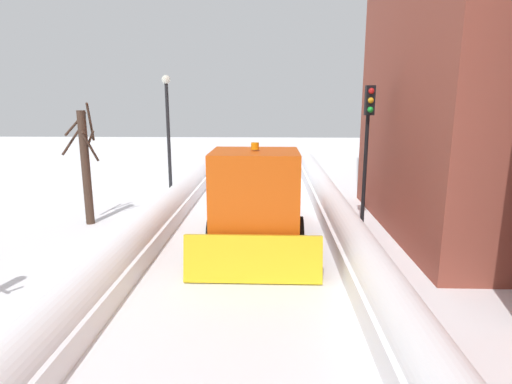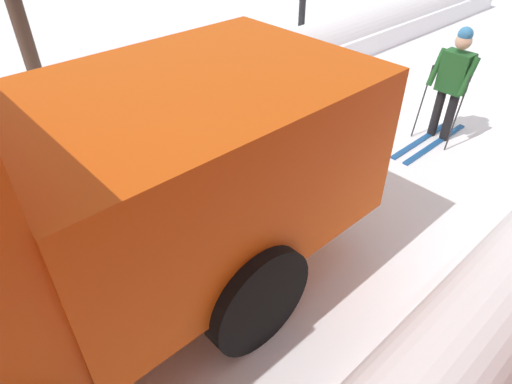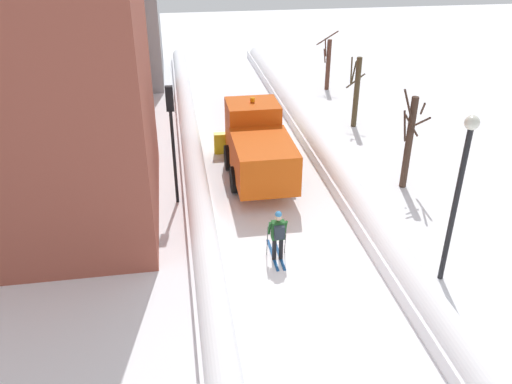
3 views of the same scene
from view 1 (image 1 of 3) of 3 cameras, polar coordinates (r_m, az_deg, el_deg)
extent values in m
plane|color=white|center=(9.45, -2.48, -13.54)|extent=(80.00, 80.00, 0.00)
cube|color=white|center=(9.58, 15.78, -11.86)|extent=(1.10, 36.00, 0.55)
cylinder|color=white|center=(9.47, 15.88, -10.34)|extent=(0.90, 34.20, 0.90)
cube|color=white|center=(10.01, -19.91, -11.27)|extent=(1.10, 36.00, 0.48)
cylinder|color=white|center=(9.92, -20.01, -9.99)|extent=(0.90, 34.20, 0.90)
cube|color=#DB510F|center=(13.41, 0.30, 0.63)|extent=(2.30, 3.40, 1.60)
cube|color=#DB510F|center=(10.70, -0.14, -0.47)|extent=(2.20, 2.00, 2.30)
cube|color=black|center=(9.66, -0.36, 1.19)|extent=(1.85, 0.06, 1.01)
cube|color=yellow|center=(9.76, -0.44, -9.13)|extent=(3.20, 0.46, 1.13)
cylinder|color=orange|center=(10.49, -0.14, 6.30)|extent=(0.20, 0.20, 0.18)
cylinder|color=black|center=(11.33, 5.78, -6.11)|extent=(0.25, 1.10, 1.10)
cylinder|color=black|center=(11.41, -5.89, -5.98)|extent=(0.25, 1.10, 1.10)
cylinder|color=black|center=(13.43, 5.19, -3.14)|extent=(0.25, 1.10, 1.10)
cylinder|color=black|center=(13.50, -4.62, -3.05)|extent=(0.25, 1.10, 1.10)
cylinder|color=black|center=(18.17, 2.18, 0.55)|extent=(0.14, 0.14, 0.82)
cylinder|color=black|center=(18.17, 1.49, 0.55)|extent=(0.14, 0.14, 0.82)
cube|color=#1E5123|center=(18.04, 1.85, 2.79)|extent=(0.42, 0.26, 0.62)
cube|color=#262D38|center=(18.24, 1.85, 2.99)|extent=(0.32, 0.16, 0.44)
sphere|color=tan|center=(17.97, 1.86, 4.27)|extent=(0.24, 0.24, 0.24)
sphere|color=teal|center=(17.95, 1.86, 4.58)|extent=(0.22, 0.22, 0.22)
cylinder|color=#1E5123|center=(17.94, 2.68, 2.83)|extent=(0.09, 0.33, 0.56)
cylinder|color=#1E5123|center=(17.94, 1.02, 2.84)|extent=(0.09, 0.33, 0.56)
cube|color=#194C8C|center=(18.01, 2.17, -0.85)|extent=(0.09, 1.80, 0.03)
cube|color=#194C8C|center=(18.01, 1.47, -0.84)|extent=(0.09, 1.80, 0.03)
cylinder|color=#262628|center=(17.92, 2.80, 0.99)|extent=(0.02, 0.19, 1.19)
cylinder|color=#262628|center=(17.92, 0.88, 1.01)|extent=(0.02, 0.19, 1.19)
cylinder|color=black|center=(13.91, 14.66, 2.53)|extent=(0.12, 0.12, 3.70)
cube|color=black|center=(13.59, 15.33, 12.02)|extent=(0.28, 0.24, 0.90)
sphere|color=red|center=(13.47, 15.52, 13.20)|extent=(0.18, 0.18, 0.18)
sphere|color=gold|center=(13.46, 15.46, 12.01)|extent=(0.18, 0.18, 0.18)
sphere|color=green|center=(13.46, 15.39, 10.82)|extent=(0.18, 0.18, 0.18)
cylinder|color=black|center=(20.23, -11.89, 7.36)|extent=(0.16, 0.16, 4.91)
sphere|color=silver|center=(20.18, -12.23, 14.83)|extent=(0.40, 0.40, 0.40)
cylinder|color=#422E23|center=(15.06, -22.28, 2.99)|extent=(0.28, 0.28, 3.83)
cylinder|color=#422E23|center=(15.08, -21.94, 6.24)|extent=(0.57, 0.36, 0.87)
cylinder|color=#422E23|center=(15.17, -23.49, 8.59)|extent=(0.44, 0.90, 0.79)
cylinder|color=#422E23|center=(15.16, -23.95, 6.38)|extent=(0.15, 1.24, 0.81)
cylinder|color=#422E23|center=(14.87, -21.76, 8.88)|extent=(0.27, 0.79, 1.28)
cylinder|color=#422E23|center=(14.81, -21.75, 5.76)|extent=(0.24, 0.76, 1.06)
camera|label=2|loc=(11.46, 15.82, 9.85)|focal=31.09mm
camera|label=3|loc=(32.12, 7.78, 22.69)|focal=36.54mm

